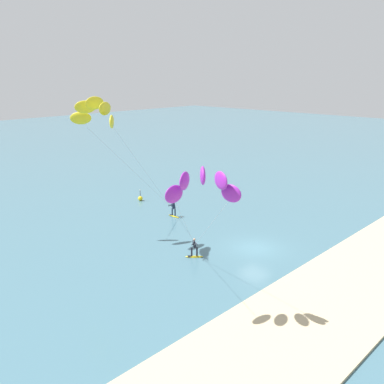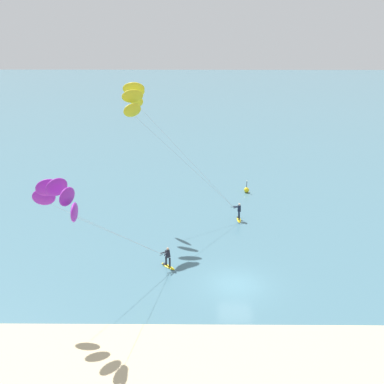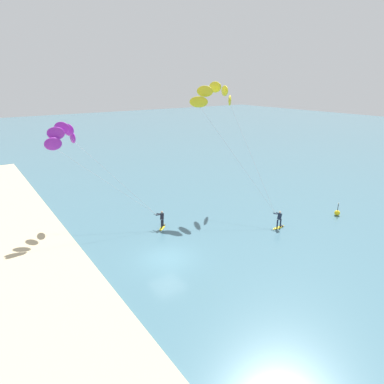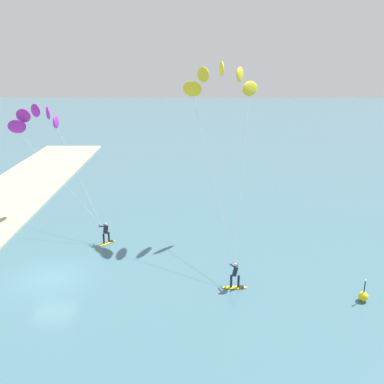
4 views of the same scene
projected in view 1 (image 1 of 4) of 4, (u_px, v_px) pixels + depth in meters
ground_plane at (255, 248)px, 38.51m from camera, size 240.00×240.00×0.00m
sand_strip at (357, 280)px, 32.38m from camera, size 80.00×8.34×0.16m
kitesurfer_nearshore at (202, 189)px, 26.34m from camera, size 8.75×9.00×9.63m
kitesurfer_mid_water at (99, 116)px, 37.35m from camera, size 10.60×5.84×12.97m
marker_buoy at (140, 198)px, 52.58m from camera, size 0.56×0.56×1.38m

